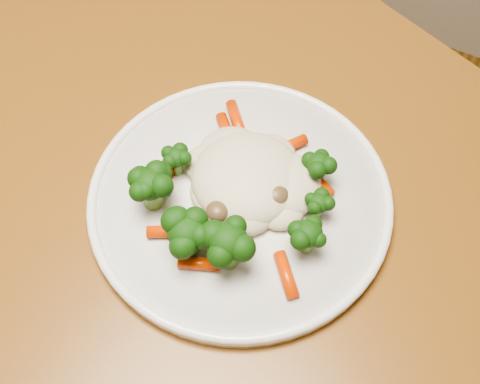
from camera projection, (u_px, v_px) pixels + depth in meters
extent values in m
cube|color=brown|center=(276.00, 298.00, 0.57)|extent=(1.30, 1.09, 0.04)
cube|color=brown|center=(213.00, 100.00, 1.20)|extent=(0.08, 0.08, 0.71)
cylinder|color=white|center=(240.00, 199.00, 0.60)|extent=(0.30, 0.30, 0.01)
ellipsoid|color=beige|center=(247.00, 171.00, 0.58)|extent=(0.13, 0.12, 0.05)
ellipsoid|color=black|center=(151.00, 192.00, 0.57)|extent=(0.05, 0.05, 0.05)
ellipsoid|color=black|center=(187.00, 240.00, 0.54)|extent=(0.05, 0.05, 0.05)
ellipsoid|color=black|center=(228.00, 249.00, 0.53)|extent=(0.06, 0.06, 0.05)
ellipsoid|color=black|center=(307.00, 239.00, 0.55)|extent=(0.04, 0.04, 0.04)
ellipsoid|color=black|center=(318.00, 207.00, 0.57)|extent=(0.03, 0.03, 0.03)
ellipsoid|color=black|center=(318.00, 170.00, 0.59)|extent=(0.04, 0.04, 0.03)
ellipsoid|color=black|center=(177.00, 162.00, 0.60)|extent=(0.03, 0.03, 0.03)
ellipsoid|color=black|center=(154.00, 190.00, 0.57)|extent=(0.05, 0.05, 0.05)
ellipsoid|color=black|center=(190.00, 239.00, 0.54)|extent=(0.05, 0.05, 0.05)
cylinder|color=#E74105|center=(237.00, 122.00, 0.64)|extent=(0.05, 0.05, 0.01)
cylinder|color=#E74105|center=(287.00, 147.00, 0.62)|extent=(0.03, 0.04, 0.01)
cylinder|color=#E74105|center=(316.00, 179.00, 0.60)|extent=(0.05, 0.03, 0.01)
cylinder|color=#E74105|center=(163.00, 177.00, 0.60)|extent=(0.02, 0.05, 0.01)
cylinder|color=#E74105|center=(168.00, 231.00, 0.56)|extent=(0.04, 0.03, 0.01)
cylinder|color=#E74105|center=(199.00, 264.00, 0.55)|extent=(0.04, 0.03, 0.01)
cylinder|color=#E74105|center=(286.00, 275.00, 0.54)|extent=(0.04, 0.04, 0.01)
cylinder|color=#E74105|center=(269.00, 177.00, 0.58)|extent=(0.03, 0.05, 0.01)
cylinder|color=#E74105|center=(242.00, 156.00, 0.60)|extent=(0.02, 0.05, 0.01)
cylinder|color=#E74105|center=(228.00, 135.00, 0.63)|extent=(0.05, 0.05, 0.01)
ellipsoid|color=brown|center=(255.00, 185.00, 0.58)|extent=(0.03, 0.03, 0.02)
ellipsoid|color=brown|center=(275.00, 195.00, 0.57)|extent=(0.03, 0.03, 0.02)
ellipsoid|color=brown|center=(232.00, 173.00, 0.58)|extent=(0.02, 0.02, 0.01)
ellipsoid|color=brown|center=(217.00, 211.00, 0.56)|extent=(0.02, 0.02, 0.02)
cube|color=tan|center=(250.00, 147.00, 0.60)|extent=(0.03, 0.02, 0.01)
cube|color=tan|center=(282.00, 155.00, 0.60)|extent=(0.02, 0.02, 0.01)
cube|color=tan|center=(231.00, 144.00, 0.60)|extent=(0.02, 0.02, 0.01)
cube|color=tan|center=(253.00, 144.00, 0.60)|extent=(0.03, 0.02, 0.01)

